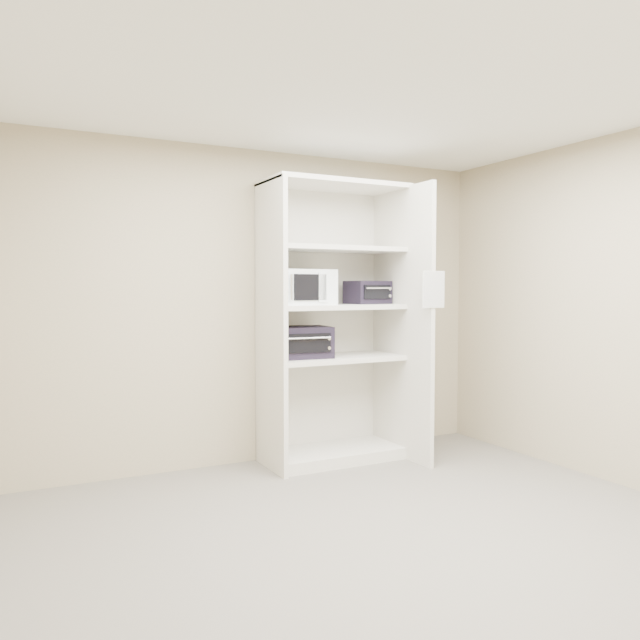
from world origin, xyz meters
name	(u,v)px	position (x,y,z in m)	size (l,w,h in m)	color
floor	(378,543)	(0.00, 0.00, 0.00)	(4.50, 4.00, 0.01)	#636157
ceiling	(381,81)	(0.00, 0.00, 2.70)	(4.50, 4.00, 0.01)	white
wall_back	(255,307)	(0.00, 2.00, 1.35)	(4.50, 0.02, 2.70)	tan
wall_right	(634,310)	(2.25, 0.00, 1.35)	(0.02, 4.00, 2.70)	tan
shelving_unit	(338,332)	(0.67, 1.70, 1.13)	(1.24, 0.92, 2.42)	beige
microwave	(301,287)	(0.32, 1.73, 1.52)	(0.50, 0.38, 0.30)	white
toaster_oven_upper	(367,292)	(1.00, 1.75, 1.47)	(0.36, 0.27, 0.21)	black
toaster_oven_lower	(301,342)	(0.31, 1.71, 1.05)	(0.48, 0.36, 0.27)	black
paper_sign	(434,289)	(1.22, 1.07, 1.50)	(0.24, 0.01, 0.30)	white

